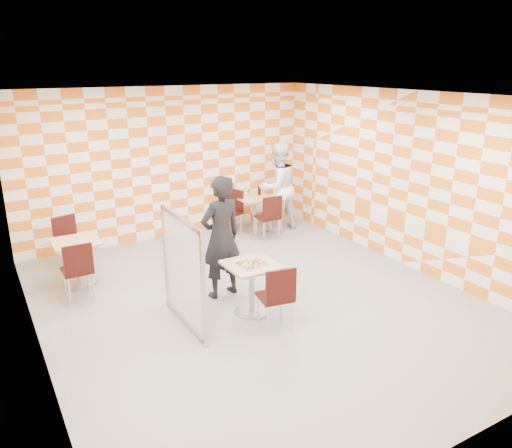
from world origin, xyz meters
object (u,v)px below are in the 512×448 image
(chair_second_front, at_px, (270,214))
(chair_empty_near, at_px, (78,267))
(second_table, at_px, (254,208))
(chair_empty_far, at_px, (68,238))
(main_table, at_px, (252,280))
(empty_table, at_px, (77,255))
(partition, at_px, (183,271))
(sport_bottle, at_px, (246,192))
(man_white, at_px, (277,187))
(soda_bottle, at_px, (259,190))
(chair_second_side, at_px, (232,208))
(man_dark, at_px, (221,237))
(chair_main_front, at_px, (278,293))

(chair_second_front, bearing_deg, chair_empty_near, -167.38)
(second_table, bearing_deg, chair_empty_far, -178.35)
(main_table, xyz_separation_m, empty_table, (-1.93, 2.22, 0.00))
(second_table, bearing_deg, partition, -133.39)
(second_table, relative_size, sport_bottle, 3.75)
(man_white, bearing_deg, chair_empty_near, 8.94)
(main_table, xyz_separation_m, chair_empty_far, (-1.91, 3.01, 0.04))
(chair_empty_near, xyz_separation_m, soda_bottle, (4.06, 1.59, 0.31))
(chair_second_side, xyz_separation_m, man_dark, (-1.50, -2.53, 0.40))
(empty_table, height_order, chair_empty_near, chair_empty_near)
(chair_second_front, height_order, chair_empty_near, same)
(chair_empty_near, relative_size, sport_bottle, 4.62)
(chair_second_front, distance_m, man_dark, 2.66)
(chair_empty_far, relative_size, soda_bottle, 4.02)
(empty_table, relative_size, chair_second_side, 0.81)
(main_table, height_order, empty_table, same)
(main_table, bearing_deg, empty_table, 131.08)
(chair_empty_far, height_order, soda_bottle, soda_bottle)
(second_table, height_order, sport_bottle, sport_bottle)
(chair_main_front, height_order, chair_second_side, same)
(main_table, height_order, chair_empty_far, chair_empty_far)
(main_table, height_order, soda_bottle, soda_bottle)
(chair_main_front, bearing_deg, man_dark, 96.37)
(man_dark, relative_size, man_white, 1.00)
(man_dark, xyz_separation_m, man_white, (2.42, 2.23, -0.00))
(chair_second_front, bearing_deg, man_white, 44.42)
(main_table, relative_size, chair_main_front, 0.81)
(chair_main_front, relative_size, partition, 0.60)
(main_table, height_order, man_dark, man_dark)
(second_table, height_order, chair_second_side, chair_second_side)
(empty_table, relative_size, chair_empty_far, 0.81)
(empty_table, height_order, chair_second_front, chair_second_front)
(partition, height_order, man_white, man_white)
(main_table, distance_m, partition, 1.01)
(chair_second_side, height_order, man_white, man_white)
(partition, height_order, man_dark, man_dark)
(second_table, relative_size, empty_table, 1.00)
(second_table, xyz_separation_m, chair_second_side, (-0.46, 0.13, 0.04))
(chair_second_front, xyz_separation_m, soda_bottle, (0.18, 0.72, 0.31))
(chair_main_front, relative_size, chair_empty_far, 1.00)
(partition, xyz_separation_m, sport_bottle, (2.67, 3.09, 0.05))
(chair_empty_near, distance_m, man_white, 4.56)
(main_table, distance_m, chair_empty_far, 3.57)
(man_white, bearing_deg, sport_bottle, -33.44)
(chair_second_side, height_order, partition, partition)
(chair_second_side, relative_size, man_white, 0.49)
(partition, distance_m, man_white, 4.31)
(sport_bottle, bearing_deg, chair_main_front, -113.40)
(chair_second_side, distance_m, man_dark, 2.97)
(chair_second_front, bearing_deg, chair_second_side, 120.60)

